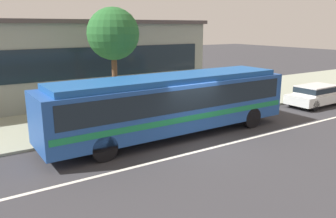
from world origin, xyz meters
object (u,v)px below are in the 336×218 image
object	(u,v)px
pedestrian_waiting_near_sign	(212,90)
street_tree_near_stop	(113,35)
sedan_far_ahead	(317,94)
pedestrian_walking_along_curb	(142,104)
pedestrian_standing_by_tree	(130,99)
bus_stop_sign	(220,84)
transit_bus	(172,101)

from	to	relation	value
pedestrian_waiting_near_sign	street_tree_near_stop	bearing A→B (deg)	172.92
sedan_far_ahead	pedestrian_walking_along_curb	xyz separation A→B (m)	(-11.08, 2.21, 0.35)
pedestrian_waiting_near_sign	pedestrian_walking_along_curb	world-z (taller)	pedestrian_walking_along_curb
pedestrian_walking_along_curb	street_tree_near_stop	xyz separation A→B (m)	(-0.61, 1.82, 3.32)
pedestrian_standing_by_tree	street_tree_near_stop	xyz separation A→B (m)	(-0.56, 0.56, 3.29)
sedan_far_ahead	pedestrian_standing_by_tree	distance (m)	11.66
sedan_far_ahead	pedestrian_waiting_near_sign	distance (m)	6.58
pedestrian_waiting_near_sign	bus_stop_sign	world-z (taller)	bus_stop_sign
sedan_far_ahead	pedestrian_standing_by_tree	xyz separation A→B (m)	(-11.12, 3.47, 0.38)
sedan_far_ahead	pedestrian_walking_along_curb	bearing A→B (deg)	168.72
pedestrian_standing_by_tree	sedan_far_ahead	bearing A→B (deg)	-17.32
sedan_far_ahead	pedestrian_walking_along_curb	distance (m)	11.30
pedestrian_waiting_near_sign	pedestrian_walking_along_curb	distance (m)	5.49
transit_bus	street_tree_near_stop	size ratio (longest dim) A/B	2.06
pedestrian_walking_along_curb	bus_stop_sign	size ratio (longest dim) A/B	0.66
sedan_far_ahead	pedestrian_waiting_near_sign	size ratio (longest dim) A/B	2.69
sedan_far_ahead	bus_stop_sign	size ratio (longest dim) A/B	1.78
bus_stop_sign	pedestrian_walking_along_curb	bearing A→B (deg)	173.64
transit_bus	sedan_far_ahead	bearing A→B (deg)	0.33
pedestrian_waiting_near_sign	street_tree_near_stop	distance (m)	6.89
pedestrian_standing_by_tree	bus_stop_sign	world-z (taller)	bus_stop_sign
sedan_far_ahead	pedestrian_walking_along_curb	world-z (taller)	pedestrian_walking_along_curb
pedestrian_walking_along_curb	pedestrian_standing_by_tree	world-z (taller)	pedestrian_standing_by_tree
pedestrian_walking_along_curb	pedestrian_standing_by_tree	size ratio (longest dim) A/B	0.98
sedan_far_ahead	bus_stop_sign	distance (m)	6.77
pedestrian_walking_along_curb	pedestrian_standing_by_tree	distance (m)	1.26
pedestrian_standing_by_tree	pedestrian_waiting_near_sign	bearing A→B (deg)	-1.99
pedestrian_waiting_near_sign	bus_stop_sign	bearing A→B (deg)	-116.53
transit_bus	street_tree_near_stop	world-z (taller)	street_tree_near_stop
pedestrian_waiting_near_sign	street_tree_near_stop	world-z (taller)	street_tree_near_stop
pedestrian_standing_by_tree	bus_stop_sign	bearing A→B (deg)	-20.91
transit_bus	pedestrian_standing_by_tree	bearing A→B (deg)	95.03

